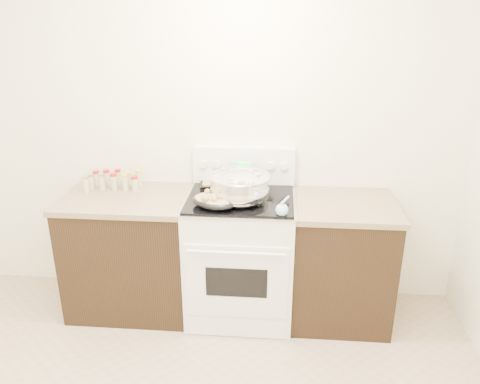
# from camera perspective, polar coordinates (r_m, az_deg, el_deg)

# --- Properties ---
(room_shell) EXTENTS (4.10, 3.60, 2.75)m
(room_shell) POSITION_cam_1_polar(r_m,az_deg,el_deg) (1.80, -15.04, 5.51)
(room_shell) COLOR white
(room_shell) RESTS_ON ground
(counter_left) EXTENTS (0.93, 0.67, 0.92)m
(counter_left) POSITION_cam_1_polar(r_m,az_deg,el_deg) (3.67, -13.05, -7.13)
(counter_left) COLOR black
(counter_left) RESTS_ON ground
(counter_right) EXTENTS (0.73, 0.67, 0.92)m
(counter_right) POSITION_cam_1_polar(r_m,az_deg,el_deg) (3.54, 12.08, -8.17)
(counter_right) COLOR black
(counter_right) RESTS_ON ground
(kitchen_range) EXTENTS (0.78, 0.73, 1.22)m
(kitchen_range) POSITION_cam_1_polar(r_m,az_deg,el_deg) (3.49, 0.08, -7.50)
(kitchen_range) COLOR white
(kitchen_range) RESTS_ON ground
(mixing_bowl) EXTENTS (0.50, 0.50, 0.24)m
(mixing_bowl) POSITION_cam_1_polar(r_m,az_deg,el_deg) (3.19, -0.04, 0.46)
(mixing_bowl) COLOR silver
(mixing_bowl) RESTS_ON kitchen_range
(roasting_pan) EXTENTS (0.38, 0.34, 0.12)m
(roasting_pan) POSITION_cam_1_polar(r_m,az_deg,el_deg) (3.12, -3.18, -1.01)
(roasting_pan) COLOR black
(roasting_pan) RESTS_ON kitchen_range
(baking_sheet) EXTENTS (0.45, 0.34, 0.06)m
(baking_sheet) POSITION_cam_1_polar(r_m,az_deg,el_deg) (3.56, -1.55, 1.37)
(baking_sheet) COLOR black
(baking_sheet) RESTS_ON kitchen_range
(wooden_spoon) EXTENTS (0.19, 0.22, 0.04)m
(wooden_spoon) POSITION_cam_1_polar(r_m,az_deg,el_deg) (3.25, -0.13, -0.73)
(wooden_spoon) COLOR tan
(wooden_spoon) RESTS_ON kitchen_range
(blue_ladle) EXTENTS (0.09, 0.28, 0.10)m
(blue_ladle) POSITION_cam_1_polar(r_m,az_deg,el_deg) (3.03, 5.17, -2.05)
(blue_ladle) COLOR #9DD6EA
(blue_ladle) RESTS_ON kitchen_range
(spice_jars) EXTENTS (0.40, 0.23, 0.13)m
(spice_jars) POSITION_cam_1_polar(r_m,az_deg,el_deg) (3.63, -15.20, 1.37)
(spice_jars) COLOR #BFB28C
(spice_jars) RESTS_ON counter_left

